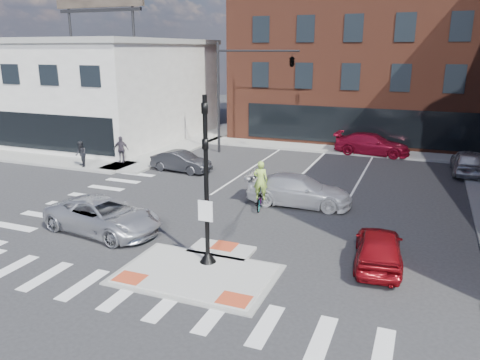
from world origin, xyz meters
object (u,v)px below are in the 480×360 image
at_px(red_sedan, 379,247).
at_px(pedestrian_b, 121,149).
at_px(silver_suv, 104,216).
at_px(pedestrian_a, 81,154).
at_px(bg_car_silver, 468,162).
at_px(cyclist, 260,192).
at_px(bg_car_red, 372,144).
at_px(white_pickup, 299,190).
at_px(bg_car_dark, 181,161).

xyz_separation_m(red_sedan, pedestrian_b, (-17.71, 9.36, 0.35)).
relative_size(silver_suv, red_sedan, 1.30).
bearing_deg(pedestrian_a, red_sedan, 17.39).
bearing_deg(pedestrian_a, bg_car_silver, 56.95).
height_order(bg_car_silver, cyclist, cyclist).
bearing_deg(bg_car_red, silver_suv, 159.18).
distance_m(bg_car_silver, pedestrian_b, 22.29).
bearing_deg(pedestrian_a, white_pickup, 31.31).
height_order(bg_car_red, pedestrian_b, pedestrian_b).
relative_size(cyclist, pedestrian_b, 1.34).
relative_size(silver_suv, bg_car_dark, 1.34).
bearing_deg(white_pickup, bg_car_silver, -42.98).
xyz_separation_m(red_sedan, bg_car_dark, (-13.07, 9.21, -0.04)).
bearing_deg(bg_car_silver, bg_car_red, -31.01).
xyz_separation_m(cyclist, pedestrian_a, (-13.34, 3.00, 0.19)).
xyz_separation_m(bg_car_red, cyclist, (-3.62, -14.39, 0.02)).
relative_size(red_sedan, bg_car_red, 0.75).
distance_m(silver_suv, bg_car_red, 21.63).
xyz_separation_m(silver_suv, bg_car_dark, (-1.90, 10.24, -0.09)).
xyz_separation_m(bg_car_red, pedestrian_a, (-16.96, -11.39, 0.21)).
distance_m(bg_car_red, pedestrian_b, 17.95).
xyz_separation_m(red_sedan, bg_car_silver, (3.79, 15.23, 0.09)).
bearing_deg(bg_car_red, white_pickup, 174.45).
xyz_separation_m(white_pickup, cyclist, (-1.62, -1.20, 0.05)).
relative_size(white_pickup, bg_car_red, 0.97).
relative_size(white_pickup, bg_car_dark, 1.33).
distance_m(bg_car_silver, bg_car_red, 7.13).
height_order(cyclist, pedestrian_b, cyclist).
height_order(silver_suv, red_sedan, silver_suv).
height_order(bg_car_dark, cyclist, cyclist).
height_order(bg_car_dark, bg_car_silver, bg_car_silver).
height_order(red_sedan, bg_car_dark, red_sedan).
distance_m(silver_suv, bg_car_dark, 10.41).
relative_size(white_pickup, cyclist, 2.18).
bearing_deg(red_sedan, pedestrian_b, -33.94).
bearing_deg(bg_car_silver, white_pickup, 48.26).
height_order(silver_suv, bg_car_dark, silver_suv).
bearing_deg(bg_car_dark, cyclist, -118.94).
distance_m(cyclist, pedestrian_a, 13.68).
height_order(white_pickup, bg_car_silver, bg_car_silver).
xyz_separation_m(silver_suv, bg_car_red, (8.76, 19.77, 0.05)).
height_order(white_pickup, bg_car_dark, white_pickup).
distance_m(silver_suv, pedestrian_b, 12.28).
relative_size(red_sedan, bg_car_dark, 1.03).
relative_size(silver_suv, pedestrian_a, 3.12).
xyz_separation_m(silver_suv, bg_car_silver, (14.96, 16.26, 0.04)).
bearing_deg(pedestrian_b, pedestrian_a, -143.37).
bearing_deg(bg_car_red, bg_car_dark, 134.88).
bearing_deg(red_sedan, white_pickup, -57.64).
bearing_deg(pedestrian_b, white_pickup, -29.59).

